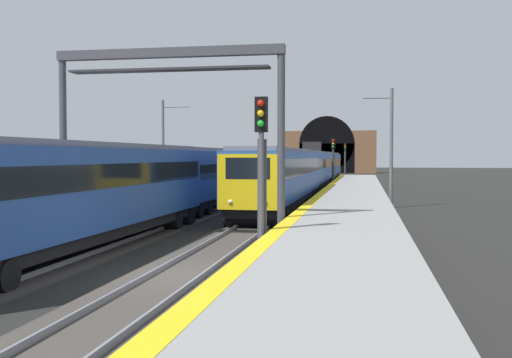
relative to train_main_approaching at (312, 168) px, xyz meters
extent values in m
plane|color=black|center=(-41.34, 0.00, -2.17)|extent=(320.00, 320.00, 0.00)
cube|color=gray|center=(-41.34, -4.20, -1.63)|extent=(112.00, 4.05, 1.09)
cube|color=yellow|center=(-41.34, -2.42, -1.08)|extent=(112.00, 0.50, 0.01)
cube|color=#423D38|center=(-41.34, 0.00, -2.14)|extent=(160.00, 3.00, 0.06)
cube|color=gray|center=(-41.34, 0.72, -2.04)|extent=(160.00, 0.07, 0.15)
cube|color=gray|center=(-41.34, -0.72, -2.04)|extent=(160.00, 0.07, 0.15)
cube|color=#383533|center=(-41.34, 4.58, -2.14)|extent=(160.00, 3.15, 0.06)
cube|color=gray|center=(-41.34, 5.29, -2.04)|extent=(160.00, 0.07, 0.15)
cube|color=gray|center=(-41.34, 3.86, -2.04)|extent=(160.00, 0.07, 0.15)
cube|color=#264C99|center=(-21.11, 0.00, 0.08)|extent=(20.49, 3.00, 2.61)
cube|color=black|center=(-21.11, 0.00, 0.54)|extent=(19.67, 3.03, 0.93)
cube|color=slate|center=(-21.11, 0.00, 1.49)|extent=(19.87, 2.57, 0.20)
cube|color=black|center=(-21.11, 0.00, -1.41)|extent=(20.08, 2.66, 0.50)
cylinder|color=black|center=(-30.25, 0.07, -1.72)|extent=(0.92, 2.62, 0.90)
cylinder|color=black|center=(-28.45, 0.06, -1.72)|extent=(0.92, 2.62, 0.90)
cylinder|color=black|center=(-13.77, -0.06, -1.72)|extent=(0.92, 2.62, 0.90)
cylinder|color=black|center=(-11.97, -0.07, -1.72)|extent=(0.92, 2.62, 0.90)
cube|color=yellow|center=(-31.38, 0.08, 0.00)|extent=(0.14, 2.73, 2.45)
cube|color=black|center=(-31.43, 0.08, 0.60)|extent=(0.06, 1.99, 0.94)
sphere|color=#F2EACC|center=(-31.45, -0.70, -0.88)|extent=(0.20, 0.20, 0.20)
sphere|color=#F2EACC|center=(-31.44, 0.86, -0.88)|extent=(0.20, 0.20, 0.20)
cube|color=#264C99|center=(0.07, 0.00, 0.08)|extent=(20.49, 3.00, 2.61)
cube|color=black|center=(0.07, 0.00, 0.47)|extent=(19.67, 3.03, 0.80)
cube|color=slate|center=(0.07, 0.00, 1.49)|extent=(19.87, 2.57, 0.20)
cube|color=black|center=(0.07, 0.00, -1.41)|extent=(20.08, 2.66, 0.50)
cylinder|color=black|center=(-8.67, 0.07, -1.72)|extent=(0.92, 2.62, 0.90)
cylinder|color=black|center=(-6.87, 0.05, -1.72)|extent=(0.92, 2.62, 0.90)
cylinder|color=black|center=(7.00, -0.06, -1.72)|extent=(0.92, 2.62, 0.90)
cylinder|color=black|center=(8.80, -0.07, -1.72)|extent=(0.92, 2.62, 0.90)
cube|color=#264C99|center=(21.24, 0.00, 0.08)|extent=(20.49, 3.00, 2.61)
cube|color=black|center=(21.24, 0.00, 0.30)|extent=(19.67, 3.03, 0.91)
cube|color=slate|center=(21.24, 0.00, 1.49)|extent=(19.87, 2.57, 0.20)
cube|color=black|center=(21.24, 0.00, -1.41)|extent=(20.08, 2.66, 0.50)
cylinder|color=black|center=(12.29, 0.07, -1.72)|extent=(0.92, 2.62, 0.90)
cylinder|color=black|center=(14.09, 0.06, -1.72)|extent=(0.92, 2.62, 0.90)
cylinder|color=black|center=(28.40, -0.06, -1.72)|extent=(0.92, 2.62, 0.90)
cylinder|color=black|center=(30.20, -0.07, -1.72)|extent=(0.92, 2.62, 0.90)
cube|color=black|center=(0.07, 0.00, 2.04)|extent=(1.31, 1.72, 0.90)
cube|color=#264C99|center=(-37.71, 4.58, 0.07)|extent=(18.09, 3.14, 2.69)
cube|color=black|center=(-37.71, 4.58, 0.50)|extent=(17.37, 3.16, 0.78)
cube|color=slate|center=(-37.71, 4.58, 1.51)|extent=(17.54, 2.72, 0.20)
cube|color=black|center=(-37.71, 4.58, -1.45)|extent=(17.72, 2.80, 0.47)
cylinder|color=black|center=(-31.41, 4.45, -1.75)|extent=(0.89, 2.57, 0.84)
cylinder|color=black|center=(-29.61, 4.41, -1.75)|extent=(0.89, 2.57, 0.84)
cube|color=#264C99|center=(-19.11, 4.58, 0.07)|extent=(18.09, 3.14, 2.69)
cube|color=black|center=(-19.11, 4.58, 0.31)|extent=(17.37, 3.16, 0.76)
cube|color=slate|center=(-19.11, 4.58, 1.51)|extent=(17.54, 2.72, 0.20)
cube|color=black|center=(-19.11, 4.58, -1.45)|extent=(17.72, 2.80, 0.47)
cylinder|color=black|center=(-26.76, 4.73, -1.75)|extent=(0.89, 2.57, 0.84)
cylinder|color=black|center=(-24.96, 4.70, -1.75)|extent=(0.89, 2.57, 0.84)
cylinder|color=black|center=(-13.25, 4.46, -1.75)|extent=(0.89, 2.57, 0.84)
cylinder|color=black|center=(-11.45, 4.42, -1.75)|extent=(0.89, 2.57, 0.84)
cylinder|color=#4C4C54|center=(-39.48, -1.91, -0.16)|extent=(0.16, 0.16, 4.03)
cube|color=black|center=(-39.48, -1.91, 2.38)|extent=(0.20, 0.38, 1.05)
cube|color=#4C4C54|center=(-39.34, -1.91, -0.16)|extent=(0.04, 0.28, 3.62)
sphere|color=red|center=(-39.61, -1.91, 2.70)|extent=(0.20, 0.20, 0.20)
sphere|color=yellow|center=(-39.61, -1.91, 2.40)|extent=(0.20, 0.20, 0.20)
sphere|color=green|center=(-39.61, -1.91, 2.10)|extent=(0.20, 0.20, 0.20)
cylinder|color=#38383D|center=(2.06, -1.91, -0.18)|extent=(0.16, 0.16, 3.98)
cube|color=black|center=(2.06, -1.91, 2.34)|extent=(0.20, 0.38, 1.05)
cube|color=#38383D|center=(2.20, -1.91, -0.18)|extent=(0.04, 0.28, 3.58)
sphere|color=red|center=(1.93, -1.91, 2.66)|extent=(0.20, 0.20, 0.20)
sphere|color=yellow|center=(1.93, -1.91, 2.36)|extent=(0.20, 0.20, 0.20)
sphere|color=green|center=(1.93, -1.91, 2.06)|extent=(0.20, 0.20, 0.20)
cylinder|color=#38383D|center=(39.35, -1.91, -0.02)|extent=(0.16, 0.16, 4.31)
cube|color=black|center=(39.35, -1.91, 2.67)|extent=(0.20, 0.38, 1.05)
cube|color=#38383D|center=(39.49, -1.91, -0.02)|extent=(0.04, 0.28, 3.88)
sphere|color=red|center=(39.22, -1.91, 2.99)|extent=(0.20, 0.20, 0.20)
sphere|color=yellow|center=(39.22, -1.91, 2.69)|extent=(0.20, 0.20, 0.20)
sphere|color=green|center=(39.22, -1.91, 2.39)|extent=(0.20, 0.20, 0.20)
cylinder|color=#3F3F47|center=(-35.61, 6.54, 1.32)|extent=(0.28, 0.28, 6.98)
cylinder|color=#3F3F47|center=(-35.61, -1.97, 1.32)|extent=(0.28, 0.28, 6.98)
cube|color=#3F3F47|center=(-35.61, 2.29, 4.99)|extent=(0.36, 8.79, 0.35)
cube|color=#2D2D33|center=(-35.61, 2.29, 4.36)|extent=(0.70, 7.66, 0.08)
cube|color=brown|center=(60.69, 2.29, 1.94)|extent=(2.15, 19.02, 8.23)
cube|color=black|center=(59.57, 2.29, 0.71)|extent=(0.12, 10.65, 5.76)
cylinder|color=black|center=(59.57, 2.29, 3.59)|extent=(0.12, 10.65, 10.65)
cylinder|color=#595B60|center=(-18.13, -6.62, 1.63)|extent=(0.22, 0.22, 7.60)
cylinder|color=#595B60|center=(-18.13, -5.72, 4.83)|extent=(0.08, 1.80, 0.08)
cylinder|color=#595B60|center=(-10.56, 11.20, 1.77)|extent=(0.22, 0.22, 7.88)
cylinder|color=#595B60|center=(-10.56, 10.06, 5.11)|extent=(0.08, 2.27, 0.08)
camera|label=1|loc=(-57.04, -4.94, 1.14)|focal=41.92mm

